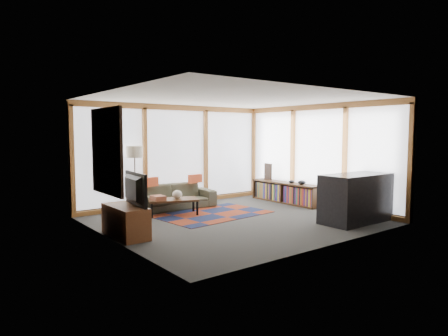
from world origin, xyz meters
TOP-DOWN VIEW (x-y plane):
  - ground at (0.00, 0.00)m, footprint 5.50×5.50m
  - room_envelope at (0.49, 0.56)m, footprint 5.52×5.02m
  - rug at (-0.04, 0.78)m, footprint 2.66×1.84m
  - sofa at (-0.39, 1.95)m, footprint 2.11×0.96m
  - pillow_left at (-1.00, 1.98)m, footprint 0.41×0.21m
  - pillow_right at (0.23, 1.92)m, footprint 0.41×0.18m
  - floor_lamp at (-1.31, 2.18)m, footprint 0.40×0.40m
  - coffee_table at (-0.79, 1.28)m, footprint 1.24×0.93m
  - book_stack at (-1.16, 1.31)m, footprint 0.26×0.32m
  - vase at (-0.71, 1.24)m, footprint 0.28×0.28m
  - bookshelf at (2.43, 0.84)m, footprint 0.40×2.22m
  - bowl_a at (2.44, 0.28)m, footprint 0.25×0.25m
  - bowl_b at (2.42, 0.62)m, footprint 0.19×0.19m
  - shelf_picture at (2.53, 1.63)m, footprint 0.11×0.35m
  - tv_console at (-2.46, 0.12)m, footprint 0.47×1.13m
  - television at (-2.38, 0.08)m, footprint 0.25×1.05m
  - bar_counter at (1.89, -1.70)m, footprint 1.62×0.77m

SIDE VIEW (x-z plane):
  - ground at x=0.00m, z-range 0.00..0.00m
  - rug at x=-0.04m, z-range 0.00..0.01m
  - coffee_table at x=-0.79m, z-range 0.00..0.37m
  - bookshelf at x=2.43m, z-range 0.00..0.56m
  - tv_console at x=-2.46m, z-range 0.00..0.57m
  - sofa at x=-0.39m, z-range 0.00..0.60m
  - book_stack at x=-1.16m, z-range 0.37..0.48m
  - vase at x=-0.71m, z-range 0.37..0.57m
  - bar_counter at x=1.89m, z-range 0.00..1.02m
  - bowl_b at x=2.42m, z-range 0.56..0.64m
  - bowl_a at x=2.44m, z-range 0.56..0.66m
  - pillow_right at x=0.23m, z-range 0.60..0.82m
  - pillow_left at x=-1.00m, z-range 0.60..0.82m
  - shelf_picture at x=2.53m, z-range 0.56..1.01m
  - floor_lamp at x=-1.31m, z-range 0.00..1.57m
  - television at x=-2.38m, z-range 0.57..1.17m
  - room_envelope at x=0.49m, z-range 0.23..2.85m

